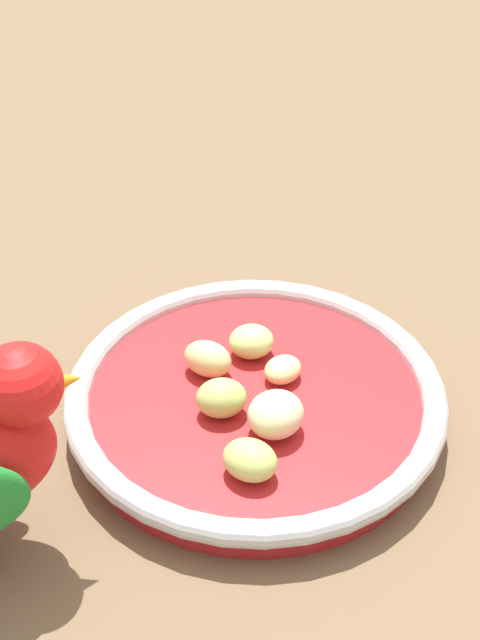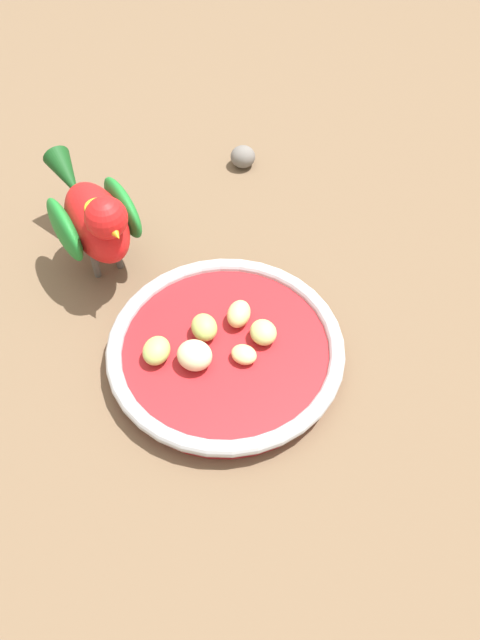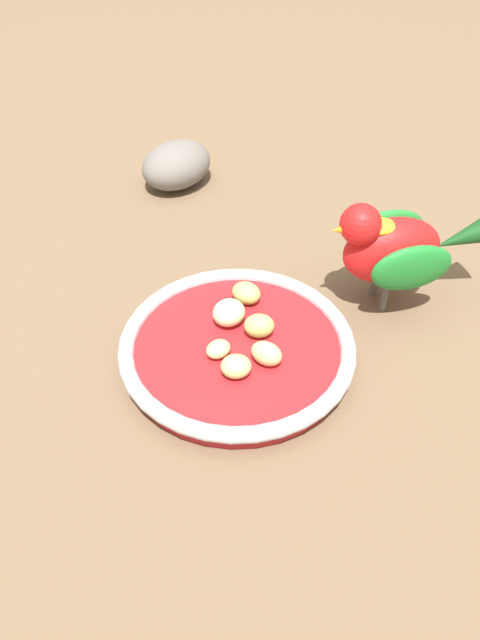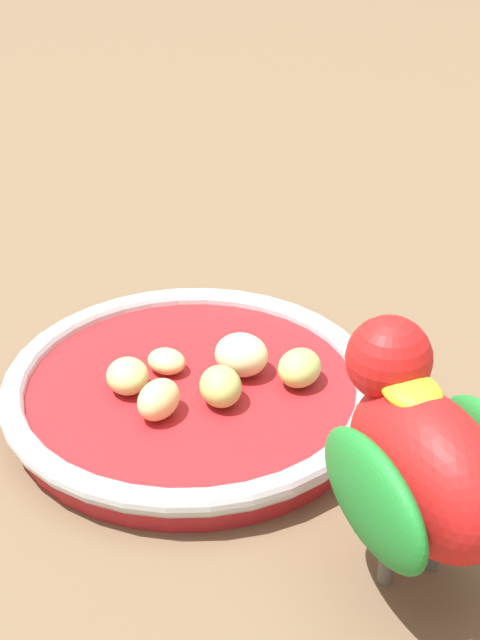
% 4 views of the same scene
% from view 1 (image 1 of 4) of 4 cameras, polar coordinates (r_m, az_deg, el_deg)
% --- Properties ---
extents(ground_plane, '(4.00, 4.00, 0.00)m').
position_cam_1_polar(ground_plane, '(0.58, 3.60, -6.78)').
color(ground_plane, brown).
extents(feeding_bowl, '(0.24, 0.24, 0.03)m').
position_cam_1_polar(feeding_bowl, '(0.57, 0.92, -5.06)').
color(feeding_bowl, '#AD1E23').
rests_on(feeding_bowl, ground_plane).
extents(apple_piece_0, '(0.04, 0.04, 0.02)m').
position_cam_1_polar(apple_piece_0, '(0.55, -1.16, -4.83)').
color(apple_piece_0, '#B2CC66').
rests_on(apple_piece_0, feeding_bowl).
extents(apple_piece_1, '(0.04, 0.04, 0.03)m').
position_cam_1_polar(apple_piece_1, '(0.54, 2.21, -5.84)').
color(apple_piece_1, beige).
rests_on(apple_piece_1, feeding_bowl).
extents(apple_piece_2, '(0.04, 0.04, 0.02)m').
position_cam_1_polar(apple_piece_2, '(0.59, 0.71, -1.33)').
color(apple_piece_2, '#C6D17A').
rests_on(apple_piece_2, feeding_bowl).
extents(apple_piece_3, '(0.03, 0.03, 0.02)m').
position_cam_1_polar(apple_piece_3, '(0.58, -2.00, -2.41)').
color(apple_piece_3, '#E5C67F').
rests_on(apple_piece_3, feeding_bowl).
extents(apple_piece_4, '(0.03, 0.03, 0.02)m').
position_cam_1_polar(apple_piece_4, '(0.52, 0.62, -8.63)').
color(apple_piece_4, '#B2CC66').
rests_on(apple_piece_4, feeding_bowl).
extents(apple_piece_5, '(0.03, 0.03, 0.01)m').
position_cam_1_polar(apple_piece_5, '(0.58, 2.65, -3.08)').
color(apple_piece_5, '#E5C67F').
rests_on(apple_piece_5, feeding_bowl).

